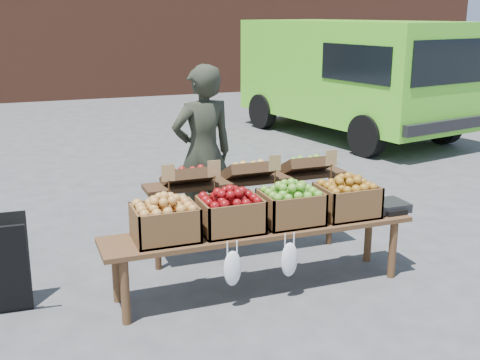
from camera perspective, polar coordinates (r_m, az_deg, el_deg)
name	(u,v)px	position (r m, az deg, el deg)	size (l,w,h in m)	color
ground	(365,293)	(5.33, 11.75, -10.49)	(80.00, 80.00, 0.00)	#4A4A4D
delivery_van	(349,79)	(11.79, 10.33, 9.36)	(2.22, 4.84, 2.17)	#60D92A
vendor	(203,154)	(6.19, -3.53, 2.49)	(0.67, 0.44, 1.83)	#272B20
back_table	(248,206)	(5.80, 0.78, -2.44)	(2.10, 0.44, 1.04)	#3D2716
display_bench	(261,258)	(5.20, 1.97, -7.40)	(2.70, 0.56, 0.57)	#50331D
crate_golden_apples	(165,223)	(4.81, -7.13, -4.05)	(0.50, 0.40, 0.28)	#A2872E
crate_russet_pears	(230,215)	(4.95, -0.93, -3.32)	(0.50, 0.40, 0.28)	#63090A
crate_red_apples	(291,207)	(5.16, 4.84, -2.61)	(0.50, 0.40, 0.28)	#35841C
crate_green_apples	(347,201)	(5.41, 10.11, -1.93)	(0.50, 0.40, 0.28)	#AF6D16
weighing_scale	(387,206)	(5.66, 13.77, -2.41)	(0.34, 0.30, 0.08)	black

